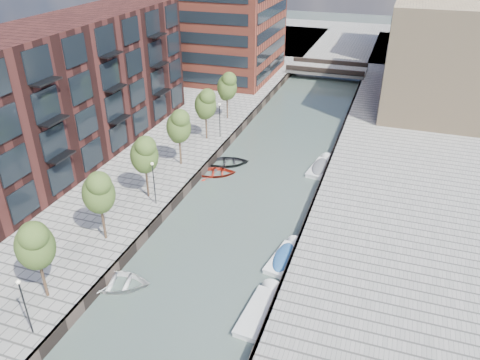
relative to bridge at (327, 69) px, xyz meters
The scene contains 26 objects.
water 32.03m from the bridge, 90.00° to the right, with size 300.00×300.00×0.00m, color #38473F.
quay_left 48.17m from the bridge, 138.37° to the right, with size 60.00×140.00×1.00m, color gray.
quay_right 35.79m from the bridge, 63.43° to the right, with size 20.00×140.00×1.00m, color gray.
quay_wall_left 32.59m from the bridge, 100.79° to the right, with size 0.25×140.00×1.00m, color #332823.
quay_wall_right 32.59m from the bridge, 79.21° to the right, with size 0.25×140.00×1.00m, color #332823.
far_closure 28.01m from the bridge, 90.00° to the left, with size 80.00×40.00×1.00m, color gray.
apartment_block 46.99m from the bridge, 115.46° to the right, with size 8.00×38.00×14.00m, color black.
tan_block_near 19.99m from the bridge, 32.01° to the right, with size 12.00×25.00×14.00m, color tan.
tan_block_far 23.87m from the bridge, 45.00° to the left, with size 12.00×20.00×16.00m, color tan.
bridge is the anchor object (origin of this frame).
tree_1 61.71m from the bridge, 97.93° to the right, with size 2.50×2.50×5.95m.
tree_2 54.81m from the bridge, 98.95° to the right, with size 2.50×2.50×5.95m.
tree_3 47.92m from the bridge, 100.25° to the right, with size 2.50×2.50×5.95m.
tree_4 41.08m from the bridge, 102.00° to the right, with size 2.50×2.50×5.95m.
tree_5 34.30m from the bridge, 104.44° to the right, with size 2.50×2.50×5.95m.
tree_6 27.63m from the bridge, 108.10° to the right, with size 2.50×2.50×5.95m.
lamp_0 64.44m from the bridge, 96.42° to the right, with size 0.24×0.24×4.12m.
lamp_1 48.58m from the bridge, 98.53° to the right, with size 0.24×0.24×4.12m.
lamp_2 32.87m from the bridge, 102.68° to the right, with size 0.24×0.24×4.12m.
sloop_2 39.67m from the bridge, 97.08° to the right, with size 3.08×4.31×0.89m, color #A12011.
sloop_3 58.01m from the bridge, 95.34° to the right, with size 3.69×5.16×1.07m, color silver.
sloop_4 37.00m from the bridge, 97.07° to the right, with size 3.42×4.78×0.99m, color black.
motorboat_2 56.77m from the bridge, 84.62° to the right, with size 2.17×5.31×1.73m.
motorboat_3 50.91m from the bridge, 83.83° to the right, with size 2.31×4.83×1.55m.
motorboat_4 34.76m from the bridge, 81.20° to the right, with size 2.35×5.15×1.66m.
car 16.15m from the bridge, 46.61° to the right, with size 1.60×3.98×1.36m, color silver.
Camera 1 is at (11.59, -7.46, 23.00)m, focal length 35.00 mm.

